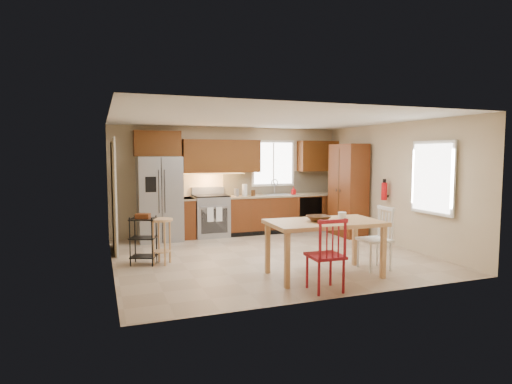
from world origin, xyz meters
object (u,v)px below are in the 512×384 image
object	(u,v)px
chair_white	(374,238)
refrigerator	(160,199)
range_stove	(211,216)
soap_bottle	(294,191)
dining_table	(324,249)
chair_red	(325,254)
fire_extinguisher	(384,191)
utility_cart	(143,240)
table_bowl	(318,222)
bar_stool	(162,241)
pantry	(348,190)
table_jar	(342,217)

from	to	relation	value
chair_white	refrigerator	bearing A→B (deg)	41.56
refrigerator	range_stove	size ratio (longest dim) A/B	1.98
soap_bottle	dining_table	xyz separation A→B (m)	(-1.18, -3.61, -0.58)
dining_table	chair_red	size ratio (longest dim) A/B	1.70
fire_extinguisher	dining_table	bearing A→B (deg)	-144.52
soap_bottle	refrigerator	bearing A→B (deg)	179.55
soap_bottle	fire_extinguisher	bearing A→B (deg)	-59.47
chair_red	utility_cart	distance (m)	3.18
table_bowl	bar_stool	xyz separation A→B (m)	(-2.14, 1.57, -0.46)
dining_table	chair_red	world-z (taller)	chair_red
pantry	bar_stool	xyz separation A→B (m)	(-4.38, -1.14, -0.66)
pantry	fire_extinguisher	world-z (taller)	pantry
soap_bottle	chair_red	world-z (taller)	soap_bottle
fire_extinguisher	dining_table	world-z (taller)	fire_extinguisher
pantry	utility_cart	size ratio (longest dim) A/B	2.55
chair_white	utility_cart	bearing A→B (deg)	67.41
chair_red	table_jar	size ratio (longest dim) A/B	6.25
soap_bottle	pantry	bearing A→B (deg)	-43.45
chair_white	pantry	bearing A→B (deg)	-21.79
table_jar	chair_white	bearing A→B (deg)	-5.70
range_stove	table_jar	size ratio (longest dim) A/B	5.70
range_stove	soap_bottle	world-z (taller)	soap_bottle
fire_extinguisher	chair_red	bearing A→B (deg)	-139.24
chair_white	bar_stool	distance (m)	3.54
pantry	table_jar	world-z (taller)	pantry
pantry	chair_white	bearing A→B (deg)	-113.97
soap_bottle	chair_red	xyz separation A→B (m)	(-1.53, -4.26, -0.49)
dining_table	fire_extinguisher	bearing A→B (deg)	37.66
bar_stool	utility_cart	distance (m)	0.31
dining_table	table_jar	world-z (taller)	table_jar
pantry	dining_table	world-z (taller)	pantry
soap_bottle	table_jar	world-z (taller)	soap_bottle
refrigerator	chair_white	xyz separation A→B (m)	(2.95, -3.59, -0.41)
soap_bottle	pantry	distance (m)	1.31
chair_red	table_bowl	world-z (taller)	chair_red
fire_extinguisher	pantry	bearing A→B (deg)	100.78
refrigerator	range_stove	distance (m)	1.24
chair_white	table_jar	size ratio (longest dim) A/B	6.25
utility_cart	table_bowl	bearing A→B (deg)	-12.72
chair_red	table_jar	distance (m)	1.11
table_bowl	chair_white	bearing A→B (deg)	2.71
pantry	chair_white	xyz separation A→B (m)	(-1.18, -2.66, -0.55)
chair_white	fire_extinguisher	bearing A→B (deg)	-38.44
pantry	chair_white	world-z (taller)	pantry
utility_cart	bar_stool	bearing A→B (deg)	5.32
refrigerator	fire_extinguisher	bearing A→B (deg)	-24.52
table_jar	bar_stool	distance (m)	3.04
dining_table	chair_white	bearing A→B (deg)	5.19
dining_table	utility_cart	distance (m)	3.03
table_jar	utility_cart	bearing A→B (deg)	151.95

